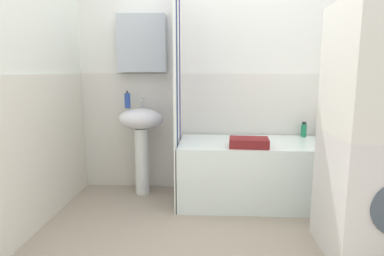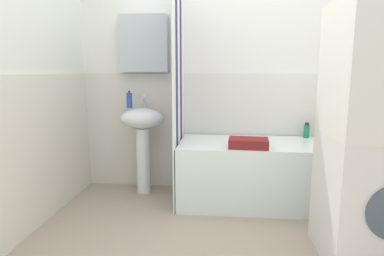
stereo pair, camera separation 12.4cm
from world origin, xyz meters
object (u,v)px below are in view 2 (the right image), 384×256
(lotion_bottle, at_px, (323,128))
(soap_dispenser, at_px, (129,100))
(conditioner_bottle, at_px, (307,131))
(sink, at_px, (143,131))
(towel_folded, at_px, (248,143))
(bathtub, at_px, (264,173))
(washer_dryer_stack, at_px, (377,136))
(shampoo_bottle, at_px, (334,128))

(lotion_bottle, bearing_deg, soap_dispenser, -178.42)
(conditioner_bottle, bearing_deg, soap_dispenser, -177.57)
(sink, height_order, soap_dispenser, soap_dispenser)
(lotion_bottle, xyz_separation_m, towel_folded, (-0.75, -0.46, -0.07))
(bathtub, height_order, lotion_bottle, lotion_bottle)
(sink, relative_size, conditioner_bottle, 5.76)
(sink, distance_m, bathtub, 1.24)
(washer_dryer_stack, bearing_deg, sink, 148.76)
(soap_dispenser, bearing_deg, bathtub, -8.62)
(towel_folded, height_order, washer_dryer_stack, washer_dryer_stack)
(shampoo_bottle, xyz_separation_m, washer_dryer_stack, (-0.13, -1.16, 0.14))
(soap_dispenser, xyz_separation_m, towel_folded, (1.15, -0.41, -0.32))
(bathtub, distance_m, shampoo_bottle, 0.84)
(towel_folded, bearing_deg, conditioner_bottle, 38.78)
(lotion_bottle, bearing_deg, towel_folded, -148.43)
(shampoo_bottle, distance_m, towel_folded, 0.98)
(bathtub, bearing_deg, washer_dryer_stack, -58.01)
(soap_dispenser, bearing_deg, shampoo_bottle, 1.81)
(soap_dispenser, bearing_deg, sink, -16.47)
(soap_dispenser, xyz_separation_m, washer_dryer_stack, (1.89, -1.10, -0.12))
(lotion_bottle, xyz_separation_m, washer_dryer_stack, (-0.02, -1.15, 0.14))
(lotion_bottle, relative_size, towel_folded, 0.66)
(bathtub, bearing_deg, conditioner_bottle, 32.57)
(conditioner_bottle, height_order, washer_dryer_stack, washer_dryer_stack)
(bathtub, relative_size, washer_dryer_stack, 0.96)
(lotion_bottle, height_order, towel_folded, lotion_bottle)
(shampoo_bottle, height_order, washer_dryer_stack, washer_dryer_stack)
(conditioner_bottle, distance_m, towel_folded, 0.77)
(towel_folded, relative_size, washer_dryer_stack, 0.20)
(lotion_bottle, relative_size, conditioner_bottle, 1.47)
(soap_dispenser, relative_size, lotion_bottle, 0.78)
(bathtub, relative_size, towel_folded, 4.73)
(lotion_bottle, bearing_deg, washer_dryer_stack, -90.85)
(bathtub, bearing_deg, lotion_bottle, 23.58)
(shampoo_bottle, distance_m, washer_dryer_stack, 1.18)
(sink, bearing_deg, lotion_bottle, 3.02)
(conditioner_bottle, bearing_deg, bathtub, -147.43)
(soap_dispenser, height_order, shampoo_bottle, soap_dispenser)
(soap_dispenser, height_order, towel_folded, soap_dispenser)
(soap_dispenser, bearing_deg, lotion_bottle, 1.58)
(shampoo_bottle, xyz_separation_m, lotion_bottle, (-0.11, -0.01, -0.00))
(shampoo_bottle, distance_m, conditioner_bottle, 0.26)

